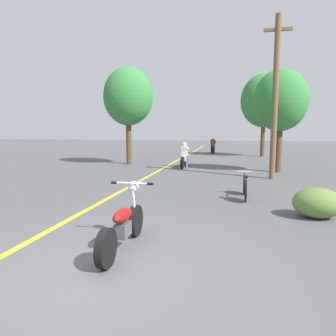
{
  "coord_description": "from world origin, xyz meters",
  "views": [
    {
      "loc": [
        1.83,
        -3.86,
        1.99
      ],
      "look_at": [
        0.03,
        4.72,
        0.9
      ],
      "focal_mm": 32.0,
      "sensor_mm": 36.0,
      "label": 1
    }
  ],
  "objects_px": {
    "motorcycle_foreground": "(124,224)",
    "motorcycle_rider_far": "(213,147)",
    "roadside_tree_left": "(128,97)",
    "roadside_tree_right_near": "(280,101)",
    "roadside_tree_right_far": "(264,101)",
    "utility_pole": "(275,97)",
    "bicycle_parked": "(245,186)",
    "motorcycle_rider_lead": "(184,158)"
  },
  "relations": [
    {
      "from": "utility_pole",
      "to": "roadside_tree_left",
      "type": "height_order",
      "value": "utility_pole"
    },
    {
      "from": "roadside_tree_left",
      "to": "motorcycle_rider_lead",
      "type": "height_order",
      "value": "roadside_tree_left"
    },
    {
      "from": "roadside_tree_left",
      "to": "motorcycle_foreground",
      "type": "xyz_separation_m",
      "value": [
        4.25,
        -12.47,
        -3.55
      ]
    },
    {
      "from": "utility_pole",
      "to": "motorcycle_rider_far",
      "type": "bearing_deg",
      "value": 103.09
    },
    {
      "from": "utility_pole",
      "to": "motorcycle_foreground",
      "type": "height_order",
      "value": "utility_pole"
    },
    {
      "from": "utility_pole",
      "to": "motorcycle_rider_lead",
      "type": "height_order",
      "value": "utility_pole"
    },
    {
      "from": "motorcycle_rider_lead",
      "to": "motorcycle_rider_far",
      "type": "relative_size",
      "value": 0.98
    },
    {
      "from": "roadside_tree_right_near",
      "to": "motorcycle_rider_lead",
      "type": "bearing_deg",
      "value": 168.92
    },
    {
      "from": "roadside_tree_left",
      "to": "motorcycle_foreground",
      "type": "distance_m",
      "value": 13.64
    },
    {
      "from": "motorcycle_rider_lead",
      "to": "roadside_tree_left",
      "type": "bearing_deg",
      "value": 164.91
    },
    {
      "from": "utility_pole",
      "to": "motorcycle_rider_far",
      "type": "height_order",
      "value": "utility_pole"
    },
    {
      "from": "motorcycle_rider_far",
      "to": "bicycle_parked",
      "type": "distance_m",
      "value": 18.28
    },
    {
      "from": "motorcycle_foreground",
      "to": "motorcycle_rider_lead",
      "type": "relative_size",
      "value": 0.96
    },
    {
      "from": "motorcycle_foreground",
      "to": "utility_pole",
      "type": "bearing_deg",
      "value": 67.66
    },
    {
      "from": "utility_pole",
      "to": "bicycle_parked",
      "type": "height_order",
      "value": "utility_pole"
    },
    {
      "from": "motorcycle_foreground",
      "to": "bicycle_parked",
      "type": "bearing_deg",
      "value": 63.79
    },
    {
      "from": "bicycle_parked",
      "to": "roadside_tree_right_far",
      "type": "bearing_deg",
      "value": 82.7
    },
    {
      "from": "motorcycle_rider_far",
      "to": "motorcycle_foreground",
      "type": "bearing_deg",
      "value": -90.37
    },
    {
      "from": "motorcycle_rider_lead",
      "to": "motorcycle_rider_far",
      "type": "height_order",
      "value": "motorcycle_rider_far"
    },
    {
      "from": "roadside_tree_right_far",
      "to": "motorcycle_foreground",
      "type": "xyz_separation_m",
      "value": [
        -4.16,
        -19.89,
        -3.88
      ]
    },
    {
      "from": "roadside_tree_right_far",
      "to": "motorcycle_foreground",
      "type": "distance_m",
      "value": 20.69
    },
    {
      "from": "roadside_tree_right_near",
      "to": "motorcycle_rider_far",
      "type": "distance_m",
      "value": 12.91
    },
    {
      "from": "roadside_tree_right_near",
      "to": "bicycle_parked",
      "type": "height_order",
      "value": "roadside_tree_right_near"
    },
    {
      "from": "roadside_tree_right_near",
      "to": "motorcycle_foreground",
      "type": "distance_m",
      "value": 11.71
    },
    {
      "from": "roadside_tree_right_far",
      "to": "motorcycle_foreground",
      "type": "bearing_deg",
      "value": -101.81
    },
    {
      "from": "motorcycle_foreground",
      "to": "motorcycle_rider_far",
      "type": "xyz_separation_m",
      "value": [
        0.15,
        22.59,
        0.11
      ]
    },
    {
      "from": "utility_pole",
      "to": "roadside_tree_right_far",
      "type": "bearing_deg",
      "value": 86.46
    },
    {
      "from": "roadside_tree_right_far",
      "to": "motorcycle_rider_far",
      "type": "distance_m",
      "value": 6.13
    },
    {
      "from": "utility_pole",
      "to": "roadside_tree_right_far",
      "type": "distance_m",
      "value": 11.56
    },
    {
      "from": "motorcycle_rider_lead",
      "to": "motorcycle_foreground",
      "type": "bearing_deg",
      "value": -86.34
    },
    {
      "from": "utility_pole",
      "to": "roadside_tree_right_near",
      "type": "bearing_deg",
      "value": 76.27
    },
    {
      "from": "roadside_tree_right_far",
      "to": "roadside_tree_right_near",
      "type": "bearing_deg",
      "value": -91.07
    },
    {
      "from": "motorcycle_rider_far",
      "to": "bicycle_parked",
      "type": "xyz_separation_m",
      "value": [
        2.03,
        -18.17,
        -0.19
      ]
    },
    {
      "from": "roadside_tree_right_near",
      "to": "roadside_tree_left",
      "type": "relative_size",
      "value": 0.86
    },
    {
      "from": "motorcycle_rider_lead",
      "to": "bicycle_parked",
      "type": "xyz_separation_m",
      "value": [
        2.92,
        -7.1,
        -0.18
      ]
    },
    {
      "from": "bicycle_parked",
      "to": "motorcycle_foreground",
      "type": "bearing_deg",
      "value": -116.21
    },
    {
      "from": "roadside_tree_left",
      "to": "bicycle_parked",
      "type": "bearing_deg",
      "value": -51.37
    },
    {
      "from": "utility_pole",
      "to": "roadside_tree_right_far",
      "type": "xyz_separation_m",
      "value": [
        0.71,
        11.5,
        0.93
      ]
    },
    {
      "from": "utility_pole",
      "to": "bicycle_parked",
      "type": "relative_size",
      "value": 3.97
    },
    {
      "from": "motorcycle_foreground",
      "to": "motorcycle_rider_lead",
      "type": "bearing_deg",
      "value": 93.66
    },
    {
      "from": "bicycle_parked",
      "to": "roadside_tree_left",
      "type": "bearing_deg",
      "value": 128.63
    },
    {
      "from": "utility_pole",
      "to": "motorcycle_rider_lead",
      "type": "xyz_separation_m",
      "value": [
        -4.19,
        3.13,
        -2.84
      ]
    }
  ]
}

